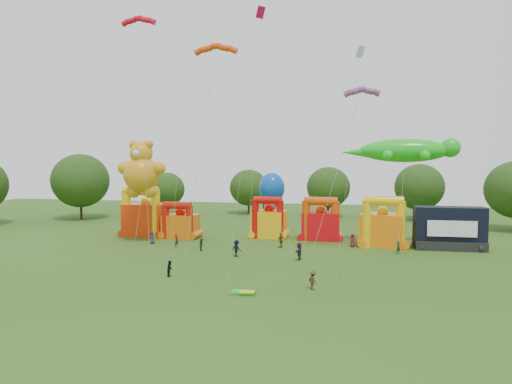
% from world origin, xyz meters
% --- Properties ---
extents(ground, '(160.00, 160.00, 0.00)m').
position_xyz_m(ground, '(0.00, 0.00, 0.00)').
color(ground, '#2B4C15').
rests_on(ground, ground).
extents(tree_ring, '(121.85, 123.93, 12.07)m').
position_xyz_m(tree_ring, '(-1.16, 0.61, 6.26)').
color(tree_ring, '#352314').
rests_on(tree_ring, ground).
extents(bouncy_castle_0, '(5.87, 4.78, 7.26)m').
position_xyz_m(bouncy_castle_0, '(-17.26, 27.58, 2.74)').
color(bouncy_castle_0, red).
rests_on(bouncy_castle_0, ground).
extents(bouncy_castle_1, '(4.72, 3.89, 5.19)m').
position_xyz_m(bouncy_castle_1, '(-11.64, 26.79, 1.99)').
color(bouncy_castle_1, orange).
rests_on(bouncy_castle_1, ground).
extents(bouncy_castle_2, '(4.91, 4.15, 5.87)m').
position_xyz_m(bouncy_castle_2, '(0.55, 29.47, 2.25)').
color(bouncy_castle_2, '#FFB30D').
rests_on(bouncy_castle_2, ground).
extents(bouncy_castle_3, '(5.07, 4.09, 5.98)m').
position_xyz_m(bouncy_castle_3, '(7.86, 29.13, 2.28)').
color(bouncy_castle_3, red).
rests_on(bouncy_castle_3, ground).
extents(bouncy_castle_4, '(5.99, 5.18, 6.49)m').
position_xyz_m(bouncy_castle_4, '(15.78, 25.81, 2.46)').
color(bouncy_castle_4, orange).
rests_on(bouncy_castle_4, ground).
extents(stage_trailer, '(8.29, 3.33, 5.26)m').
position_xyz_m(stage_trailer, '(23.66, 25.46, 2.53)').
color(stage_trailer, black).
rests_on(stage_trailer, ground).
extents(teddy_bear_kite, '(6.57, 4.66, 13.63)m').
position_xyz_m(teddy_bear_kite, '(-15.08, 21.99, 9.18)').
color(teddy_bear_kite, orange).
rests_on(teddy_bear_kite, ground).
extents(gecko_kite, '(14.60, 7.44, 13.77)m').
position_xyz_m(gecko_kite, '(18.22, 26.31, 10.05)').
color(gecko_kite, '#1BC31C').
rests_on(gecko_kite, ground).
extents(octopus_kite, '(6.16, 12.05, 9.18)m').
position_xyz_m(octopus_kite, '(1.97, 28.80, 3.30)').
color(octopus_kite, '#0C4EBB').
rests_on(octopus_kite, ground).
extents(parafoil_kites, '(31.66, 10.47, 29.77)m').
position_xyz_m(parafoil_kites, '(-3.39, 17.02, 12.28)').
color(parafoil_kites, '#ED3F0B').
rests_on(parafoil_kites, ground).
extents(diamond_kites, '(21.29, 13.58, 33.83)m').
position_xyz_m(diamond_kites, '(0.99, 13.45, 14.26)').
color(diamond_kites, '#C7093F').
rests_on(diamond_kites, ground).
extents(folded_kite_bundle, '(2.06, 1.20, 0.31)m').
position_xyz_m(folded_kite_bundle, '(3.05, 2.17, 0.14)').
color(folded_kite_bundle, green).
rests_on(folded_kite_bundle, ground).
extents(spectator_0, '(0.92, 0.75, 1.63)m').
position_xyz_m(spectator_0, '(-13.58, 21.66, 0.82)').
color(spectator_0, '#2A2D46').
rests_on(spectator_0, ground).
extents(spectator_1, '(0.53, 0.67, 1.61)m').
position_xyz_m(spectator_1, '(-9.72, 20.40, 0.81)').
color(spectator_1, '#59191A').
rests_on(spectator_1, ground).
extents(spectator_2, '(0.88, 0.93, 1.52)m').
position_xyz_m(spectator_2, '(-5.82, 18.56, 0.76)').
color(spectator_2, '#183D29').
rests_on(spectator_2, ground).
extents(spectator_3, '(1.40, 1.14, 1.88)m').
position_xyz_m(spectator_3, '(-0.92, 16.14, 0.94)').
color(spectator_3, black).
rests_on(spectator_3, ground).
extents(spectator_4, '(1.06, 1.18, 1.92)m').
position_xyz_m(spectator_4, '(3.30, 22.28, 0.96)').
color(spectator_4, '#463F1C').
rests_on(spectator_4, ground).
extents(spectator_5, '(0.78, 1.84, 1.92)m').
position_xyz_m(spectator_5, '(6.23, 15.70, 0.96)').
color(spectator_5, '#28243D').
rests_on(spectator_5, ground).
extents(spectator_6, '(0.87, 0.60, 1.69)m').
position_xyz_m(spectator_6, '(12.06, 24.45, 0.85)').
color(spectator_6, '#59191C').
rests_on(spectator_6, ground).
extents(spectator_7, '(0.66, 0.63, 1.53)m').
position_xyz_m(spectator_7, '(17.25, 21.28, 0.77)').
color(spectator_7, '#173A27').
rests_on(spectator_7, ground).
extents(spectator_8, '(0.61, 0.77, 1.52)m').
position_xyz_m(spectator_8, '(-4.97, 6.36, 0.76)').
color(spectator_8, black).
rests_on(spectator_8, ground).
extents(spectator_9, '(1.13, 1.18, 1.61)m').
position_xyz_m(spectator_9, '(8.50, 4.58, 0.80)').
color(spectator_9, '#403119').
rests_on(spectator_9, ground).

